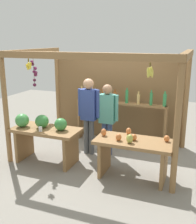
% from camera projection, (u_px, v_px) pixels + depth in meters
% --- Properties ---
extents(ground_plane, '(12.00, 12.00, 0.00)m').
position_uv_depth(ground_plane, '(101.00, 154.00, 5.90)').
color(ground_plane, gray).
rests_on(ground_plane, ground).
extents(market_stall, '(3.36, 2.15, 2.22)m').
position_uv_depth(market_stall, '(109.00, 91.00, 5.98)').
color(market_stall, olive).
rests_on(market_stall, ground).
extents(fruit_counter_left, '(1.36, 0.64, 0.98)m').
position_uv_depth(fruit_counter_left, '(44.00, 132.00, 5.37)').
color(fruit_counter_left, olive).
rests_on(fruit_counter_left, ground).
extents(fruit_counter_right, '(1.36, 0.64, 0.87)m').
position_uv_depth(fruit_counter_right, '(133.00, 149.00, 4.77)').
color(fruit_counter_right, olive).
rests_on(fruit_counter_right, ground).
extents(bottle_shelf_unit, '(2.15, 0.22, 1.36)m').
position_uv_depth(bottle_shelf_unit, '(120.00, 110.00, 6.31)').
color(bottle_shelf_unit, olive).
rests_on(bottle_shelf_unit, ground).
extents(vendor_man, '(0.48, 0.22, 1.65)m').
position_uv_depth(vendor_man, '(89.00, 110.00, 5.68)').
color(vendor_man, '#4E5358').
rests_on(vendor_man, ground).
extents(vendor_woman, '(0.48, 0.21, 1.53)m').
position_uv_depth(vendor_woman, '(107.00, 114.00, 5.65)').
color(vendor_woman, '#374A77').
rests_on(vendor_woman, ground).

